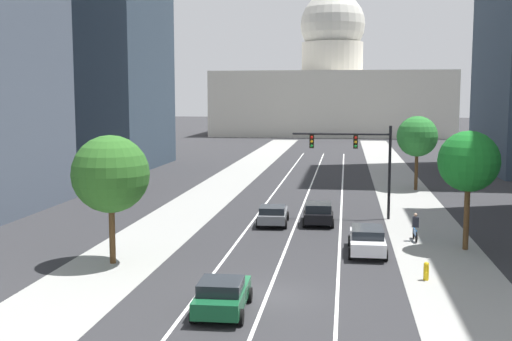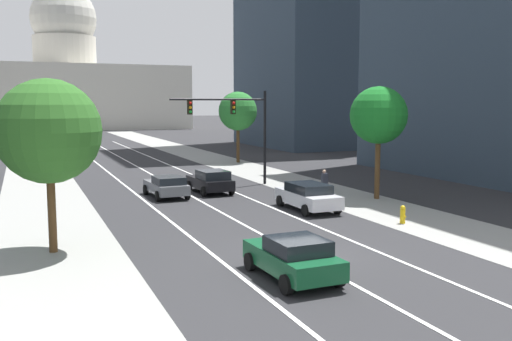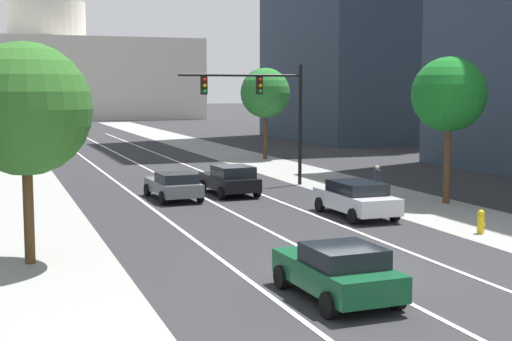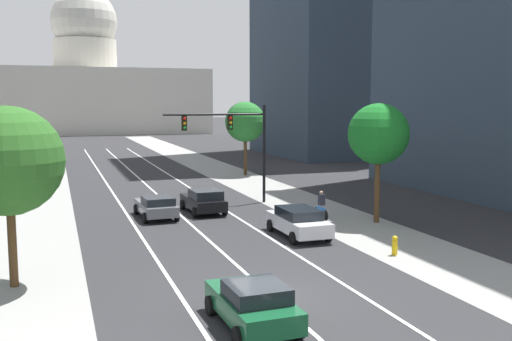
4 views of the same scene
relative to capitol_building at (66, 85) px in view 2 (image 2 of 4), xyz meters
name	(u,v)px [view 2 (image 2 of 4)]	position (x,y,z in m)	size (l,w,h in m)	color
ground_plane	(126,160)	(0.00, -78.22, -10.04)	(400.00, 400.00, 0.00)	#2B2B2D
sidewalk_left	(36,169)	(-8.71, -83.22, -10.03)	(5.04, 130.00, 0.01)	gray
sidewalk_right	(221,162)	(8.71, -83.22, -10.03)	(5.04, 130.00, 0.01)	gray
lane_stripe_left	(118,180)	(-3.10, -93.22, -10.02)	(0.16, 90.00, 0.01)	white
lane_stripe_center	(158,178)	(0.00, -93.22, -10.02)	(0.16, 90.00, 0.01)	white
lane_stripe_right	(195,176)	(3.10, -93.22, -10.02)	(0.16, 90.00, 0.01)	white
capitol_building	(66,85)	(0.00, 0.00, 0.00)	(52.26, 24.82, 33.07)	beige
car_gray	(167,186)	(-1.54, -102.68, -9.31)	(2.24, 4.31, 1.38)	slate
car_white	(308,196)	(4.65, -109.86, -9.24)	(2.12, 4.65, 1.49)	silver
car_black	(211,181)	(1.56, -102.02, -9.25)	(2.26, 4.38, 1.53)	black
car_green	(293,257)	(-1.55, -120.68, -9.28)	(2.20, 4.17, 1.46)	#14512D
traffic_signal_mast	(237,119)	(4.32, -99.56, -5.29)	(7.08, 0.39, 6.74)	black
fire_hydrant	(403,214)	(7.30, -114.78, -9.57)	(0.26, 0.35, 0.91)	yellow
cyclist	(324,184)	(7.67, -106.30, -9.18)	(0.37, 1.70, 1.72)	black
street_tree_mid_left	(48,132)	(-8.80, -113.95, -5.26)	(4.08, 4.08, 6.83)	#51381E
street_tree_far_right	(379,116)	(10.32, -108.15, -4.92)	(3.50, 3.50, 6.89)	#51381E
street_tree_near_right	(238,111)	(9.99, -84.69, -4.97)	(3.82, 3.82, 7.00)	#51381E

